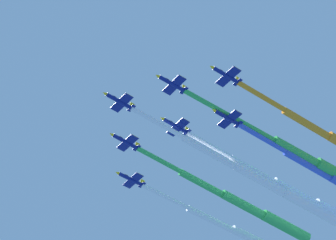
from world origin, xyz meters
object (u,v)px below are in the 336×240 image
Objects in this scene: jet_port_inner at (301,155)px; jet_port_mid at (300,195)px; jet_lead at (267,183)px; jet_starboard_inner at (248,207)px.

jet_port_inner is 0.98× the size of jet_port_mid.
jet_lead is 12.18m from jet_starboard_inner.
jet_starboard_inner is at bearing 103.53° from jet_lead.
jet_starboard_inner is at bearing 115.47° from jet_port_inner.
jet_port_inner is 1.02× the size of jet_starboard_inner.
jet_port_mid is at bearing 24.34° from jet_lead.
jet_lead is 1.10× the size of jet_port_mid.
jet_port_mid reaches higher than jet_port_inner.
jet_lead is at bearing 126.34° from jet_port_inner.
jet_lead is 14.04m from jet_port_mid.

